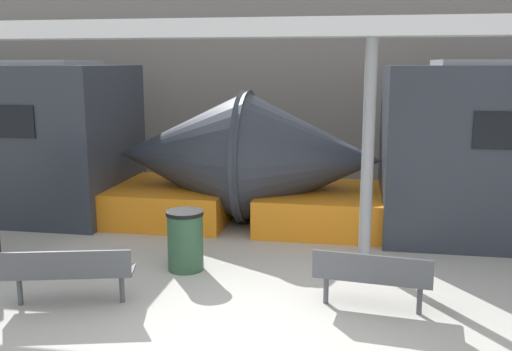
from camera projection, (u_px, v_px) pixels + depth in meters
name	position (u px, v px, depth m)	size (l,w,h in m)	color
ground_plane	(249.00, 343.00, 6.49)	(60.00, 60.00, 0.00)	#B2AFA8
station_wall	(312.00, 89.00, 14.63)	(56.00, 0.20, 5.00)	gray
bench_near	(372.00, 275.00, 7.25)	(1.53, 0.61, 0.79)	#4C4F54
bench_far	(68.00, 270.00, 7.40)	(1.71, 0.83, 0.79)	#4C4F54
trash_bin	(185.00, 240.00, 8.73)	(0.57, 0.57, 0.93)	#2D5138
support_column_near	(368.00, 155.00, 8.68)	(0.19, 0.19, 3.52)	gray
canopy_beam	(373.00, 27.00, 8.32)	(28.00, 0.60, 0.28)	silver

